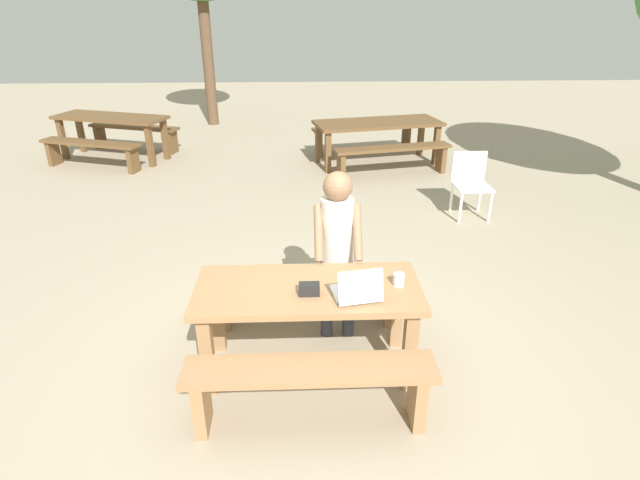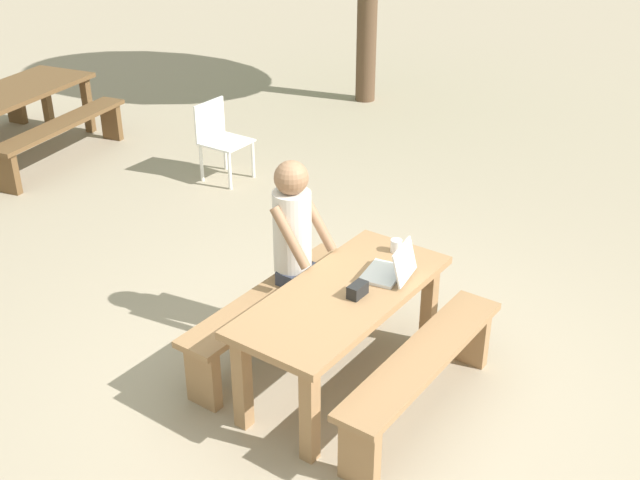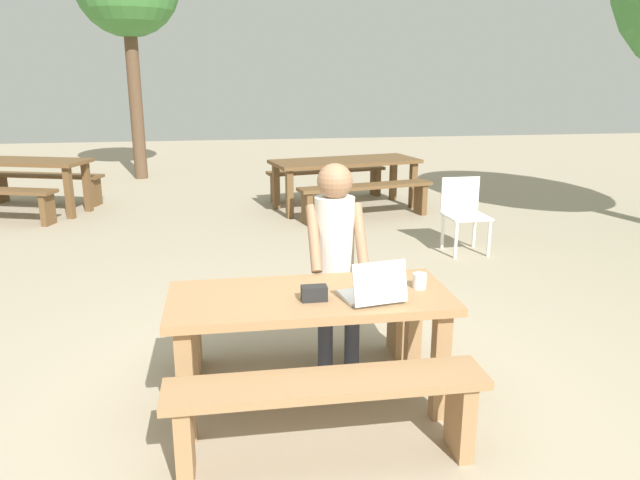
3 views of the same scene
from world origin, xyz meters
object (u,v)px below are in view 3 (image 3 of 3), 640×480
at_px(picnic_table_front, 310,314).
at_px(coffee_mug, 420,281).
at_px(picnic_table_rear, 345,166).
at_px(small_pouch, 314,293).
at_px(laptop, 373,290).
at_px(plastic_chair, 464,212).
at_px(picnic_table_mid, 18,168).
at_px(person_seated, 335,249).

distance_m(picnic_table_front, coffee_mug, 0.67).
relative_size(coffee_mug, picnic_table_rear, 0.04).
bearing_deg(small_pouch, coffee_mug, 8.83).
relative_size(laptop, plastic_chair, 0.44).
bearing_deg(picnic_table_front, coffee_mug, -0.16).
distance_m(picnic_table_front, small_pouch, 0.19).
bearing_deg(small_pouch, picnic_table_mid, 119.36).
relative_size(picnic_table_front, coffee_mug, 17.98).
xyz_separation_m(small_pouch, plastic_chair, (2.13, 3.08, -0.31)).
height_order(laptop, person_seated, person_seated).
xyz_separation_m(laptop, small_pouch, (-0.32, 0.05, -0.02)).
height_order(picnic_table_front, picnic_table_rear, picnic_table_rear).
bearing_deg(plastic_chair, picnic_table_mid, 151.31).
distance_m(person_seated, picnic_table_mid, 6.33).
bearing_deg(coffee_mug, laptop, -154.62).
height_order(laptop, coffee_mug, laptop).
xyz_separation_m(coffee_mug, picnic_table_mid, (-3.95, 5.79, -0.12)).
bearing_deg(picnic_table_rear, laptop, -111.57).
relative_size(person_seated, plastic_chair, 1.69).
bearing_deg(picnic_table_mid, laptop, -40.22).
distance_m(person_seated, plastic_chair, 3.10).
relative_size(coffee_mug, picnic_table_mid, 0.04).
bearing_deg(person_seated, picnic_table_rear, 77.92).
bearing_deg(picnic_table_rear, person_seated, -113.93).
distance_m(laptop, picnic_table_rear, 5.58).
xyz_separation_m(picnic_table_front, person_seated, (0.25, 0.55, 0.22)).
bearing_deg(coffee_mug, small_pouch, -171.17).
relative_size(person_seated, picnic_table_rear, 0.61).
distance_m(person_seated, picnic_table_rear, 4.91).
bearing_deg(small_pouch, picnic_table_front, 94.77).
height_order(plastic_chair, picnic_table_rear, plastic_chair).
distance_m(plastic_chair, picnic_table_rear, 2.53).
relative_size(picnic_table_front, small_pouch, 11.28).
bearing_deg(picnic_table_front, picnic_table_rear, 76.59).
bearing_deg(plastic_chair, person_seated, -129.39).
xyz_separation_m(person_seated, plastic_chair, (1.89, 2.43, -0.37)).
bearing_deg(plastic_chair, picnic_table_front, -127.14).
bearing_deg(coffee_mug, person_seated, 125.86).
relative_size(small_pouch, plastic_chair, 0.18).
bearing_deg(person_seated, picnic_table_front, -114.18).
xyz_separation_m(coffee_mug, person_seated, (-0.40, 0.56, 0.05)).
bearing_deg(person_seated, plastic_chair, 52.05).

